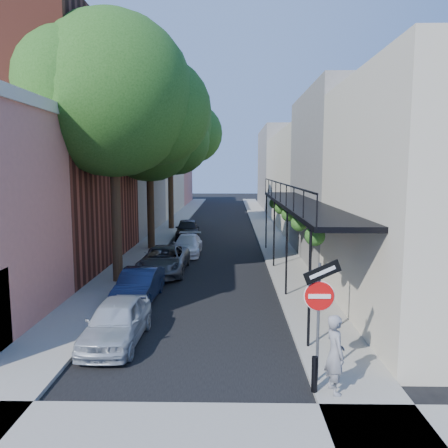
{
  "coord_description": "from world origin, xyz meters",
  "views": [
    {
      "loc": [
        1.17,
        -8.59,
        4.99
      ],
      "look_at": [
        0.87,
        8.66,
        2.8
      ],
      "focal_mm": 35.0,
      "sensor_mm": 36.0,
      "label": 1
    }
  ],
  "objects_px": {
    "sign_post": "(319,301)",
    "oak_near": "(124,100)",
    "parked_car_c": "(164,260)",
    "pedestrian": "(335,354)",
    "parked_car_a": "(117,322)",
    "parked_car_d": "(187,245)",
    "parked_car_b": "(139,285)",
    "parked_car_e": "(187,229)",
    "oak_mid": "(156,134)",
    "bollard": "(315,374)",
    "oak_far": "(176,128)"
  },
  "relations": [
    {
      "from": "sign_post",
      "to": "oak_near",
      "type": "relative_size",
      "value": 0.26
    },
    {
      "from": "sign_post",
      "to": "parked_car_c",
      "type": "xyz_separation_m",
      "value": [
        -5.22,
        10.89,
        -1.4
      ]
    },
    {
      "from": "pedestrian",
      "to": "parked_car_a",
      "type": "bearing_deg",
      "value": 52.21
    },
    {
      "from": "parked_car_d",
      "to": "parked_car_b",
      "type": "bearing_deg",
      "value": -95.96
    },
    {
      "from": "parked_car_b",
      "to": "parked_car_e",
      "type": "relative_size",
      "value": 0.9
    },
    {
      "from": "parked_car_b",
      "to": "parked_car_a",
      "type": "bearing_deg",
      "value": -84.64
    },
    {
      "from": "pedestrian",
      "to": "sign_post",
      "type": "bearing_deg",
      "value": 20.03
    },
    {
      "from": "oak_mid",
      "to": "parked_car_c",
      "type": "height_order",
      "value": "oak_mid"
    },
    {
      "from": "oak_near",
      "to": "parked_car_b",
      "type": "distance_m",
      "value": 7.88
    },
    {
      "from": "oak_mid",
      "to": "parked_car_b",
      "type": "height_order",
      "value": "oak_mid"
    },
    {
      "from": "bollard",
      "to": "oak_far",
      "type": "relative_size",
      "value": 0.07
    },
    {
      "from": "oak_near",
      "to": "parked_car_b",
      "type": "relative_size",
      "value": 3.1
    },
    {
      "from": "parked_car_e",
      "to": "parked_car_c",
      "type": "bearing_deg",
      "value": -94.94
    },
    {
      "from": "sign_post",
      "to": "pedestrian",
      "type": "bearing_deg",
      "value": -59.85
    },
    {
      "from": "oak_mid",
      "to": "parked_car_b",
      "type": "xyz_separation_m",
      "value": [
        1.09,
        -10.81,
        -6.45
      ]
    },
    {
      "from": "oak_mid",
      "to": "parked_car_a",
      "type": "bearing_deg",
      "value": -84.99
    },
    {
      "from": "parked_car_a",
      "to": "bollard",
      "type": "bearing_deg",
      "value": -28.76
    },
    {
      "from": "parked_car_a",
      "to": "pedestrian",
      "type": "height_order",
      "value": "pedestrian"
    },
    {
      "from": "parked_car_a",
      "to": "oak_mid",
      "type": "bearing_deg",
      "value": 95.88
    },
    {
      "from": "sign_post",
      "to": "parked_car_a",
      "type": "xyz_separation_m",
      "value": [
        -5.28,
        2.44,
        -1.4
      ]
    },
    {
      "from": "parked_car_b",
      "to": "pedestrian",
      "type": "xyz_separation_m",
      "value": [
        5.76,
        -6.92,
        0.39
      ]
    },
    {
      "from": "parked_car_c",
      "to": "parked_car_a",
      "type": "bearing_deg",
      "value": -90.2
    },
    {
      "from": "sign_post",
      "to": "parked_car_e",
      "type": "bearing_deg",
      "value": 103.59
    },
    {
      "from": "oak_near",
      "to": "parked_car_b",
      "type": "bearing_deg",
      "value": -69.92
    },
    {
      "from": "oak_near",
      "to": "parked_car_c",
      "type": "bearing_deg",
      "value": 50.8
    },
    {
      "from": "sign_post",
      "to": "bollard",
      "type": "distance_m",
      "value": 1.6
    },
    {
      "from": "oak_far",
      "to": "parked_car_c",
      "type": "height_order",
      "value": "oak_far"
    },
    {
      "from": "parked_car_a",
      "to": "pedestrian",
      "type": "bearing_deg",
      "value": -26.8
    },
    {
      "from": "oak_mid",
      "to": "pedestrian",
      "type": "distance_m",
      "value": 19.95
    },
    {
      "from": "oak_far",
      "to": "pedestrian",
      "type": "distance_m",
      "value": 28.55
    },
    {
      "from": "oak_near",
      "to": "parked_car_a",
      "type": "height_order",
      "value": "oak_near"
    },
    {
      "from": "parked_car_d",
      "to": "pedestrian",
      "type": "xyz_separation_m",
      "value": [
        4.83,
        -15.93,
        0.42
      ]
    },
    {
      "from": "parked_car_b",
      "to": "pedestrian",
      "type": "distance_m",
      "value": 9.01
    },
    {
      "from": "oak_far",
      "to": "parked_car_a",
      "type": "xyz_separation_m",
      "value": [
        1.24,
        -23.86,
        -7.62
      ]
    },
    {
      "from": "parked_car_c",
      "to": "parked_car_d",
      "type": "relative_size",
      "value": 1.17
    },
    {
      "from": "bollard",
      "to": "parked_car_b",
      "type": "relative_size",
      "value": 0.22
    },
    {
      "from": "oak_near",
      "to": "parked_car_a",
      "type": "xyz_separation_m",
      "value": [
        1.25,
        -6.85,
        -7.24
      ]
    },
    {
      "from": "bollard",
      "to": "oak_mid",
      "type": "height_order",
      "value": "oak_mid"
    },
    {
      "from": "oak_mid",
      "to": "parked_car_b",
      "type": "bearing_deg",
      "value": -84.24
    },
    {
      "from": "parked_car_d",
      "to": "parked_car_a",
      "type": "bearing_deg",
      "value": -93.24
    },
    {
      "from": "oak_mid",
      "to": "parked_car_e",
      "type": "relative_size",
      "value": 2.48
    },
    {
      "from": "parked_car_b",
      "to": "parked_car_e",
      "type": "height_order",
      "value": "parked_car_e"
    },
    {
      "from": "oak_near",
      "to": "oak_mid",
      "type": "relative_size",
      "value": 1.12
    },
    {
      "from": "pedestrian",
      "to": "oak_near",
      "type": "bearing_deg",
      "value": 24.75
    },
    {
      "from": "oak_far",
      "to": "parked_car_a",
      "type": "bearing_deg",
      "value": -87.04
    },
    {
      "from": "parked_car_b",
      "to": "parked_car_d",
      "type": "relative_size",
      "value": 0.94
    },
    {
      "from": "parked_car_e",
      "to": "pedestrian",
      "type": "height_order",
      "value": "pedestrian"
    },
    {
      "from": "oak_near",
      "to": "oak_far",
      "type": "bearing_deg",
      "value": 89.96
    },
    {
      "from": "sign_post",
      "to": "oak_mid",
      "type": "bearing_deg",
      "value": 110.86
    },
    {
      "from": "oak_near",
      "to": "pedestrian",
      "type": "xyz_separation_m",
      "value": [
        6.8,
        -9.76,
        -6.88
      ]
    }
  ]
}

